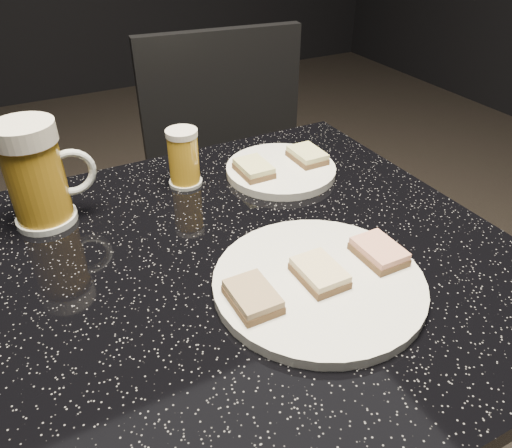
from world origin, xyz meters
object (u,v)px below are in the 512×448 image
object	(u,v)px
chair	(238,189)
plate_small	(281,170)
plate_large	(319,283)
beer_tumbler	(184,158)
table	(256,370)
beer_mug	(37,174)

from	to	relation	value
chair	plate_small	bearing A→B (deg)	-104.02
chair	plate_large	bearing A→B (deg)	-107.18
plate_small	chair	bearing A→B (deg)	75.98
beer_tumbler	chair	size ratio (longest dim) A/B	0.11
table	plate_small	bearing A→B (deg)	51.63
plate_large	plate_small	world-z (taller)	same
plate_small	beer_mug	distance (m)	0.40
plate_small	beer_mug	world-z (taller)	beer_mug
table	beer_tumbler	world-z (taller)	beer_tumbler
plate_small	chair	distance (m)	0.46
table	chair	world-z (taller)	chair
plate_small	table	xyz separation A→B (m)	(-0.15, -0.19, -0.25)
beer_mug	table	bearing A→B (deg)	-42.69
plate_small	beer_mug	size ratio (longest dim) A/B	1.22
plate_small	beer_tumbler	xyz separation A→B (m)	(-0.16, 0.04, 0.04)
plate_small	table	bearing A→B (deg)	-128.37
beer_tumbler	chair	bearing A→B (deg)	52.02
table	beer_mug	xyz separation A→B (m)	(-0.24, 0.22, 0.32)
plate_large	chair	xyz separation A→B (m)	(0.20, 0.66, -0.25)
plate_small	plate_large	bearing A→B (deg)	-111.14
beer_tumbler	chair	distance (m)	0.51
plate_large	beer_mug	bearing A→B (deg)	131.00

